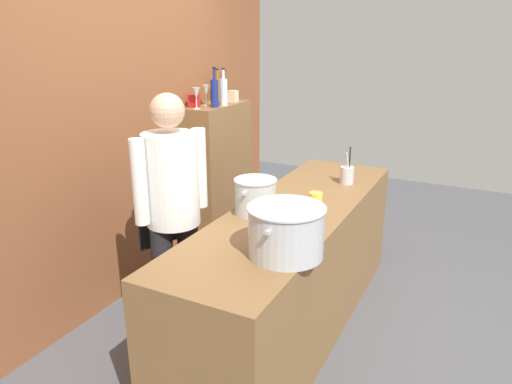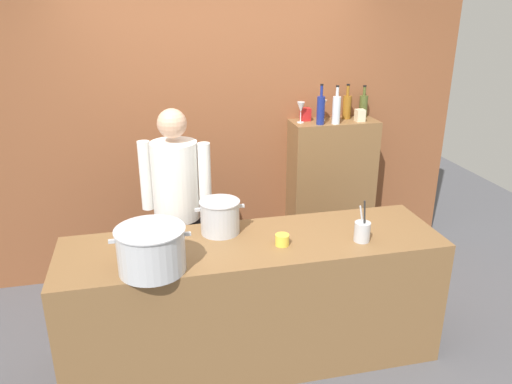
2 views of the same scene
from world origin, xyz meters
The scene contains 17 objects.
ground_plane centered at (0.00, 0.00, 0.00)m, with size 8.00×8.00×0.00m, color #4C4C51.
brick_back_panel centered at (0.00, 1.40, 1.50)m, with size 4.40×0.10×3.00m, color brown.
prep_counter centered at (0.00, 0.00, 0.45)m, with size 2.49×0.70×0.90m, color brown.
bar_cabinet centered at (0.99, 1.19, 0.69)m, with size 0.76×0.32×1.37m, color brown.
chef centered at (-0.44, 0.65, 0.96)m, with size 0.51×0.40×1.66m.
stockpot_large centered at (-0.65, -0.23, 1.03)m, with size 0.46×0.40×0.26m.
stockpot_small centered at (-0.19, 0.19, 1.01)m, with size 0.33×0.27×0.23m.
utensil_crock centered at (0.69, -0.15, 0.97)m, with size 0.10×0.10×0.29m.
butter_jar centered at (0.17, -0.09, 0.94)m, with size 0.09×0.09×0.07m, color yellow.
wine_bottle_amber centered at (1.13, 1.25, 1.48)m, with size 0.07×0.07×0.30m.
wine_bottle_clear centered at (0.96, 1.09, 1.50)m, with size 0.07×0.07×0.32m.
wine_bottle_olive centered at (1.29, 1.27, 1.48)m, with size 0.07×0.07×0.28m.
wine_bottle_cobalt centered at (0.83, 1.10, 1.50)m, with size 0.07×0.07×0.34m.
wine_glass_short centered at (0.68, 1.19, 1.50)m, with size 0.07×0.07×0.18m.
wine_glass_tall centered at (0.89, 1.23, 1.50)m, with size 0.08×0.08×0.18m.
spice_tin_cream centered at (1.20, 1.13, 1.43)m, with size 0.08×0.08×0.10m, color beige.
spice_tin_red centered at (0.75, 1.26, 1.43)m, with size 0.08×0.08×0.11m, color red.
Camera 1 is at (-2.70, -1.10, 1.99)m, focal length 33.34 mm.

